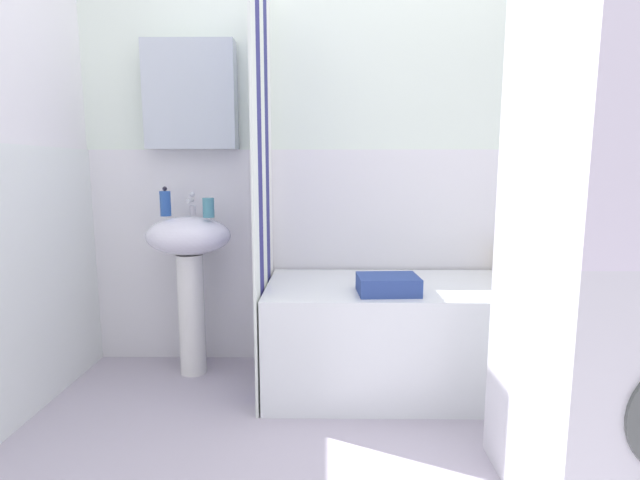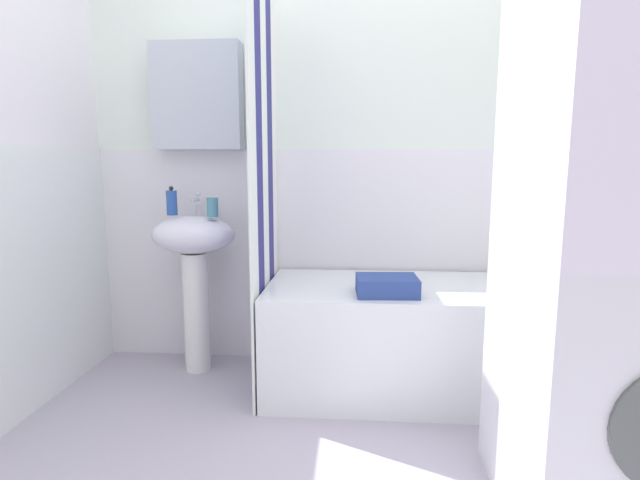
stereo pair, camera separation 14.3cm
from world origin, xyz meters
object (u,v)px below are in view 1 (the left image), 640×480
Objects in this scene: washer_dryer_stack at (630,250)px; toothbrush_cup at (208,208)px; soap_dispenser at (165,203)px; bathtub at (418,336)px; lotion_bottle at (530,260)px; body_wash_bottle at (508,261)px; sink at (189,260)px; towel_folded at (388,285)px.

toothbrush_cup is at bearing 147.75° from washer_dryer_stack.
soap_dispenser is 2.06m from washer_dryer_stack.
lotion_bottle is (0.65, 0.27, 0.34)m from bathtub.
body_wash_bottle is (0.53, 0.25, 0.34)m from bathtub.
bathtub is at bearing -7.09° from sink.
sink reaches higher than body_wash_bottle.
bathtub is at bearing 44.75° from towel_folded.
lotion_bottle is at bearing 22.83° from bathtub.
washer_dryer_stack reaches higher than lotion_bottle.
body_wash_bottle reaches higher than lotion_bottle.
sink is at bearing 148.70° from washer_dryer_stack.
body_wash_bottle is (1.83, 0.07, -0.32)m from soap_dispenser.
body_wash_bottle is 1.14m from washer_dryer_stack.
soap_dispenser is (-0.12, 0.03, 0.29)m from sink.
body_wash_bottle is at bearing 2.28° from soap_dispenser.
sink is at bearing 172.91° from bathtub.
bathtub is 10.03× the size of lotion_bottle.
sink is at bearing 162.58° from toothbrush_cup.
towel_folded is (1.00, -0.33, -0.05)m from sink.
washer_dryer_stack reaches higher than towel_folded.
body_wash_bottle is 0.83m from towel_folded.
lotion_bottle is at bearing 28.55° from towel_folded.
body_wash_bottle is at bearing -169.69° from lotion_bottle.
soap_dispenser reaches higher than bathtub.
bathtub is at bearing -154.45° from body_wash_bottle.
toothbrush_cup reaches higher than bathtub.
sink is 1.84m from lotion_bottle.
soap_dispenser is at bearing 162.38° from towel_folded.
lotion_bottle is 0.55× the size of towel_folded.
washer_dryer_stack is at bearing -61.19° from bathtub.
soap_dispenser reaches higher than sink.
lotion_bottle is 0.09× the size of washer_dryer_stack.
body_wash_bottle is 0.56× the size of towel_folded.
lotion_bottle is 0.95m from towel_folded.
towel_folded is (0.88, -0.29, -0.33)m from toothbrush_cup.
soap_dispenser reaches higher than towel_folded.
soap_dispenser is at bearing -177.72° from body_wash_bottle.
bathtub is 1.14m from washer_dryer_stack.
body_wash_bottle is (1.59, 0.14, -0.30)m from toothbrush_cup.
toothbrush_cup reaches higher than body_wash_bottle.
toothbrush_cup is at bearing 174.12° from bathtub.
body_wash_bottle is (-0.13, -0.02, 0.00)m from lotion_bottle.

